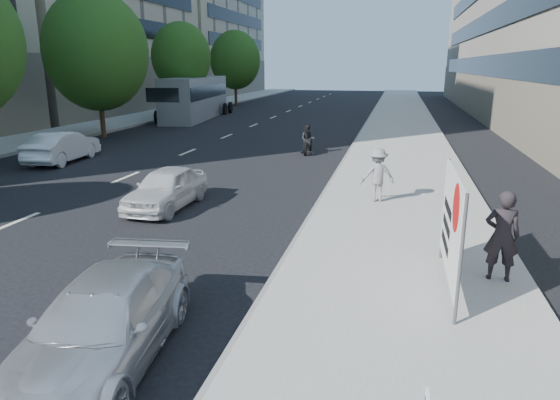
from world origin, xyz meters
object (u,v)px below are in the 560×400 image
(white_sedan_mid, at_px, (62,147))
(bus, at_px, (196,98))
(parked_sedan, at_px, (103,323))
(white_sedan_near, at_px, (166,188))
(protest_banner, at_px, (451,224))
(motorcycle, at_px, (308,141))
(pedestrian_woman, at_px, (502,236))
(jogger, at_px, (378,175))

(white_sedan_mid, height_order, bus, bus)
(white_sedan_mid, bearing_deg, parked_sedan, 122.92)
(parked_sedan, xyz_separation_m, white_sedan_near, (-2.75, 7.82, 0.01))
(protest_banner, bearing_deg, white_sedan_mid, 146.99)
(parked_sedan, relative_size, white_sedan_mid, 1.00)
(motorcycle, bearing_deg, bus, 121.51)
(protest_banner, bearing_deg, bus, 120.20)
(parked_sedan, bearing_deg, protest_banner, 27.79)
(pedestrian_woman, height_order, bus, bus)
(parked_sedan, height_order, white_sedan_near, white_sedan_near)
(jogger, height_order, pedestrian_woman, pedestrian_woman)
(jogger, distance_m, protest_banner, 6.22)
(pedestrian_woman, xyz_separation_m, parked_sedan, (-6.09, -4.09, -0.44))
(pedestrian_woman, height_order, parked_sedan, pedestrian_woman)
(pedestrian_woman, relative_size, white_sedan_mid, 0.43)
(white_sedan_near, xyz_separation_m, motorcycle, (2.49, 10.60, 0.02))
(parked_sedan, relative_size, bus, 0.34)
(white_sedan_near, distance_m, bus, 27.14)
(pedestrian_woman, bearing_deg, jogger, -60.50)
(white_sedan_mid, bearing_deg, protest_banner, 142.11)
(pedestrian_woman, distance_m, white_sedan_near, 9.61)
(bus, bearing_deg, motorcycle, -58.17)
(protest_banner, relative_size, parked_sedan, 0.73)
(protest_banner, bearing_deg, pedestrian_woman, 29.47)
(protest_banner, bearing_deg, jogger, 104.68)
(pedestrian_woman, relative_size, motorcycle, 0.88)
(bus, bearing_deg, protest_banner, -66.90)
(white_sedan_mid, xyz_separation_m, bus, (-1.59, 19.52, 0.94))
(protest_banner, distance_m, motorcycle, 15.85)
(pedestrian_woman, distance_m, motorcycle, 15.68)
(jogger, relative_size, bus, 0.13)
(motorcycle, bearing_deg, pedestrian_woman, -73.53)
(parked_sedan, distance_m, white_sedan_mid, 17.35)
(pedestrian_woman, height_order, motorcycle, pedestrian_woman)
(parked_sedan, relative_size, motorcycle, 2.05)
(white_sedan_mid, bearing_deg, white_sedan_near, 138.34)
(pedestrian_woman, height_order, white_sedan_near, pedestrian_woman)
(pedestrian_woman, bearing_deg, protest_banner, 33.44)
(protest_banner, relative_size, bus, 0.25)
(white_sedan_near, bearing_deg, pedestrian_woman, -21.35)
(protest_banner, xyz_separation_m, motorcycle, (-5.33, 14.90, -0.76))
(pedestrian_woman, distance_m, protest_banner, 1.22)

